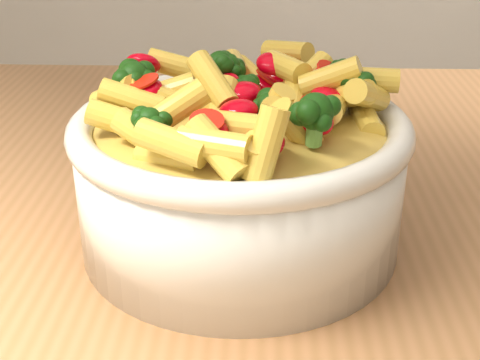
{
  "coord_description": "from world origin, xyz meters",
  "views": [
    {
      "loc": [
        0.02,
        -0.5,
        1.16
      ],
      "look_at": [
        -0.0,
        -0.07,
        0.95
      ],
      "focal_mm": 50.0,
      "sensor_mm": 36.0,
      "label": 1
    }
  ],
  "objects": [
    {
      "name": "table",
      "position": [
        0.0,
        0.0,
        0.8
      ],
      "size": [
        1.2,
        0.8,
        0.9
      ],
      "color": "#A47046",
      "rests_on": "ground"
    },
    {
      "name": "pasta_salad",
      "position": [
        -0.0,
        -0.07,
        1.01
      ],
      "size": [
        0.19,
        0.19,
        0.04
      ],
      "color": "#DDC546",
      "rests_on": "serving_bowl"
    },
    {
      "name": "serving_bowl",
      "position": [
        -0.0,
        -0.07,
        0.95
      ],
      "size": [
        0.24,
        0.24,
        0.1
      ],
      "color": "silver",
      "rests_on": "table"
    }
  ]
}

